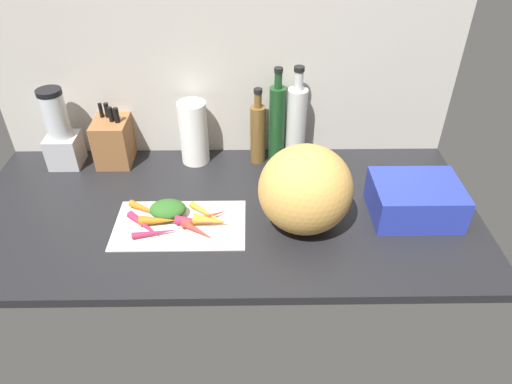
# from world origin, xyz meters

# --- Properties ---
(ground_plane) EXTENTS (1.70, 0.80, 0.03)m
(ground_plane) POSITION_xyz_m (0.00, 0.00, -0.01)
(ground_plane) COLOR black
(wall_back) EXTENTS (1.70, 0.03, 0.60)m
(wall_back) POSITION_xyz_m (0.00, 0.39, 0.30)
(wall_back) COLOR #BCB7AD
(wall_back) RESTS_ON ground_plane
(cutting_board) EXTENTS (0.42, 0.24, 0.01)m
(cutting_board) POSITION_xyz_m (-0.14, -0.09, 0.00)
(cutting_board) COLOR beige
(cutting_board) RESTS_ON ground_plane
(carrot_0) EXTENTS (0.11, 0.09, 0.02)m
(carrot_0) POSITION_xyz_m (-0.07, -0.14, 0.02)
(carrot_0) COLOR red
(carrot_0) RESTS_ON cutting_board
(carrot_1) EXTENTS (0.13, 0.05, 0.03)m
(carrot_1) POSITION_xyz_m (-0.08, -0.10, 0.02)
(carrot_1) COLOR #B2264C
(carrot_1) RESTS_ON cutting_board
(carrot_2) EXTENTS (0.13, 0.13, 0.03)m
(carrot_2) POSITION_xyz_m (-0.24, -0.12, 0.02)
(carrot_2) COLOR #B2264C
(carrot_2) RESTS_ON cutting_board
(carrot_3) EXTENTS (0.12, 0.05, 0.04)m
(carrot_3) POSITION_xyz_m (-0.03, -0.10, 0.03)
(carrot_3) COLOR orange
(carrot_3) RESTS_ON cutting_board
(carrot_4) EXTENTS (0.16, 0.10, 0.03)m
(carrot_4) POSITION_xyz_m (-0.05, -0.08, 0.02)
(carrot_4) COLOR red
(carrot_4) RESTS_ON cutting_board
(carrot_5) EXTENTS (0.15, 0.10, 0.02)m
(carrot_5) POSITION_xyz_m (-0.24, -0.04, 0.02)
(carrot_5) COLOR orange
(carrot_5) RESTS_ON cutting_board
(carrot_6) EXTENTS (0.14, 0.13, 0.02)m
(carrot_6) POSITION_xyz_m (-0.04, -0.06, 0.02)
(carrot_6) COLOR orange
(carrot_6) RESTS_ON cutting_board
(carrot_7) EXTENTS (0.12, 0.03, 0.03)m
(carrot_7) POSITION_xyz_m (-0.20, -0.10, 0.02)
(carrot_7) COLOR orange
(carrot_7) RESTS_ON cutting_board
(carrot_8) EXTENTS (0.15, 0.05, 0.02)m
(carrot_8) POSITION_xyz_m (-0.20, -0.15, 0.02)
(carrot_8) COLOR #B2264C
(carrot_8) RESTS_ON cutting_board
(carrot_greens_pile) EXTENTS (0.12, 0.09, 0.05)m
(carrot_greens_pile) POSITION_xyz_m (-0.18, -0.05, 0.03)
(carrot_greens_pile) COLOR #2D6023
(carrot_greens_pile) RESTS_ON cutting_board
(winter_squash) EXTENTS (0.29, 0.27, 0.28)m
(winter_squash) POSITION_xyz_m (0.26, -0.10, 0.14)
(winter_squash) COLOR gold
(winter_squash) RESTS_ON ground_plane
(knife_block) EXTENTS (0.13, 0.17, 0.23)m
(knife_block) POSITION_xyz_m (-0.42, 0.30, 0.09)
(knife_block) COLOR brown
(knife_block) RESTS_ON ground_plane
(blender_appliance) EXTENTS (0.12, 0.12, 0.31)m
(blender_appliance) POSITION_xyz_m (-0.61, 0.28, 0.13)
(blender_appliance) COLOR #B2B2B7
(blender_appliance) RESTS_ON ground_plane
(paper_towel_roll) EXTENTS (0.11, 0.11, 0.24)m
(paper_towel_roll) POSITION_xyz_m (-0.12, 0.30, 0.12)
(paper_towel_roll) COLOR white
(paper_towel_roll) RESTS_ON ground_plane
(bottle_0) EXTENTS (0.06, 0.06, 0.30)m
(bottle_0) POSITION_xyz_m (0.12, 0.29, 0.12)
(bottle_0) COLOR brown
(bottle_0) RESTS_ON ground_plane
(bottle_1) EXTENTS (0.06, 0.06, 0.37)m
(bottle_1) POSITION_xyz_m (0.19, 0.30, 0.16)
(bottle_1) COLOR #19421E
(bottle_1) RESTS_ON ground_plane
(bottle_2) EXTENTS (0.07, 0.07, 0.37)m
(bottle_2) POSITION_xyz_m (0.26, 0.30, 0.15)
(bottle_2) COLOR silver
(bottle_2) RESTS_ON ground_plane
(dish_rack) EXTENTS (0.28, 0.22, 0.12)m
(dish_rack) POSITION_xyz_m (0.63, -0.05, 0.06)
(dish_rack) COLOR #2838AD
(dish_rack) RESTS_ON ground_plane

